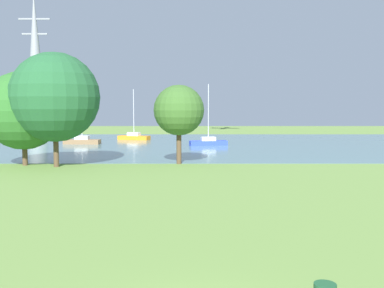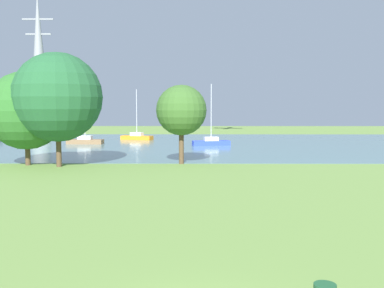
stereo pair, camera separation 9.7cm
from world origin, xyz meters
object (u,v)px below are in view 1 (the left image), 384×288
object	(u,v)px
sailboat_brown	(84,141)
electricity_pylon	(38,61)
tree_east_near	(181,110)
tree_west_near	(57,97)
sailboat_orange	(136,137)
sailboat_blue	(210,142)
tree_west_far	(26,111)

from	to	relation	value
sailboat_brown	electricity_pylon	distance (m)	40.06
sailboat_brown	tree_east_near	xyz separation A→B (m)	(13.56, -20.20, 4.29)
tree_west_near	tree_east_near	world-z (taller)	tree_west_near
sailboat_brown	tree_east_near	world-z (taller)	tree_east_near
sailboat_orange	electricity_pylon	world-z (taller)	electricity_pylon
sailboat_orange	sailboat_brown	bearing A→B (deg)	-129.37
tree_east_near	sailboat_blue	bearing A→B (deg)	79.77
sailboat_orange	tree_west_far	xyz separation A→B (m)	(-5.75, -28.52, 4.26)
tree_west_near	electricity_pylon	size ratio (longest dim) A/B	0.34
sailboat_blue	sailboat_brown	world-z (taller)	sailboat_blue
tree_west_far	tree_west_near	distance (m)	3.34
sailboat_orange	tree_west_near	size ratio (longest dim) A/B	0.78
sailboat_orange	tree_west_far	size ratio (longest dim) A/B	0.93
tree_west_near	tree_east_near	xyz separation A→B (m)	(10.32, 1.95, -1.12)
tree_west_far	electricity_pylon	world-z (taller)	electricity_pylon
tree_west_near	electricity_pylon	bearing A→B (deg)	110.45
sailboat_blue	tree_west_near	bearing A→B (deg)	-124.12
sailboat_brown	electricity_pylon	bearing A→B (deg)	117.63
electricity_pylon	tree_east_near	bearing A→B (deg)	-59.91
sailboat_blue	tree_west_far	world-z (taller)	tree_west_far
sailboat_blue	tree_east_near	size ratio (longest dim) A/B	1.12
tree_west_near	tree_east_near	size ratio (longest dim) A/B	1.37
sailboat_blue	tree_east_near	distance (m)	18.87
tree_west_far	sailboat_orange	bearing A→B (deg)	78.59
sailboat_orange	sailboat_brown	xyz separation A→B (m)	(-6.00, -7.31, -0.02)
sailboat_blue	electricity_pylon	size ratio (longest dim) A/B	0.28
tree_west_far	tree_west_near	world-z (taller)	tree_west_near
sailboat_blue	tree_west_far	distance (m)	25.65
sailboat_orange	tree_west_far	world-z (taller)	tree_west_far
sailboat_orange	electricity_pylon	xyz separation A→B (m)	(-23.45, 26.02, 13.74)
tree_west_far	electricity_pylon	size ratio (longest dim) A/B	0.29
sailboat_orange	tree_east_near	bearing A→B (deg)	-74.62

